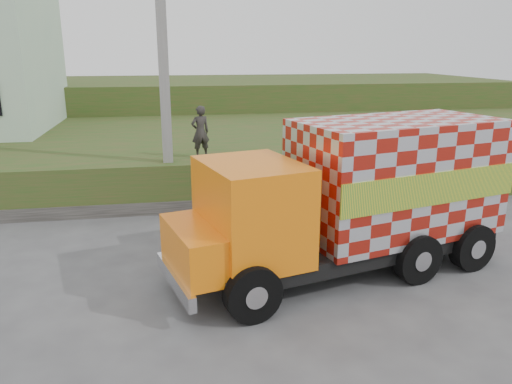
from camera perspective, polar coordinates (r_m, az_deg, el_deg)
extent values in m
plane|color=#474749|center=(11.73, -4.53, -8.36)|extent=(120.00, 120.00, 0.00)
cube|color=#2A531B|center=(21.07, -7.27, 4.68)|extent=(40.00, 12.00, 1.50)
cube|color=#2A531B|center=(32.83, -8.44, 9.97)|extent=(40.00, 12.00, 3.00)
cube|color=#595651|center=(15.59, -13.43, -1.74)|extent=(16.00, 0.50, 0.40)
cube|color=gray|center=(15.27, -10.45, 12.62)|extent=(0.30, 0.30, 8.00)
cube|color=black|center=(11.42, 10.50, -5.78)|extent=(7.03, 3.77, 0.35)
cube|color=orange|center=(9.94, -0.47, -2.18)|extent=(2.28, 2.64, 1.97)
cube|color=orange|center=(9.77, -6.58, -6.32)|extent=(1.47, 2.25, 0.89)
cube|color=silver|center=(11.69, 15.63, 1.76)|extent=(4.98, 3.42, 2.56)
cube|color=yellow|center=(10.83, 19.67, 0.31)|extent=(4.40, 1.17, 0.69)
cube|color=yellow|center=(12.60, 12.15, 2.99)|extent=(4.40, 1.17, 0.69)
cube|color=silver|center=(9.88, -9.23, -9.91)|extent=(0.71, 2.23, 0.30)
cylinder|color=black|center=(9.26, -0.38, -11.56)|extent=(1.14, 0.61, 1.08)
cylinder|color=black|center=(11.17, -5.17, -6.62)|extent=(1.14, 0.61, 1.08)
cylinder|color=black|center=(11.24, 17.97, -7.24)|extent=(1.14, 0.61, 1.08)
cylinder|color=black|center=(12.86, 11.23, -3.79)|extent=(1.14, 0.61, 1.08)
cylinder|color=black|center=(12.31, 23.46, -5.77)|extent=(1.14, 0.61, 1.08)
cylinder|color=black|center=(13.80, 16.58, -2.79)|extent=(1.14, 0.61, 1.08)
imported|color=#341D0D|center=(11.21, -6.08, -6.24)|extent=(0.69, 1.44, 1.20)
imported|color=#2A2825|center=(15.96, -6.38, 6.85)|extent=(0.69, 0.56, 1.64)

